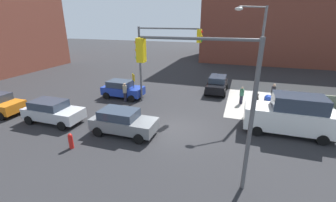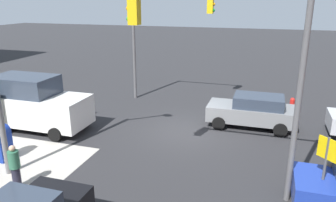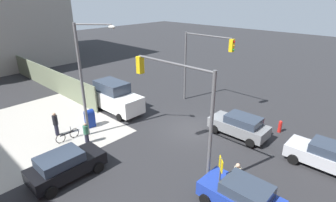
# 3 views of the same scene
# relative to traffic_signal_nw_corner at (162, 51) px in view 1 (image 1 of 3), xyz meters

# --- Properties ---
(ground_plane) EXTENTS (120.00, 120.00, 0.00)m
(ground_plane) POSITION_rel_traffic_signal_nw_corner_xyz_m (2.43, -4.50, -4.63)
(ground_plane) COLOR #28282B
(sidewalk_corner) EXTENTS (12.00, 12.00, 0.01)m
(sidewalk_corner) POSITION_rel_traffic_signal_nw_corner_xyz_m (11.43, 4.50, -4.62)
(sidewalk_corner) COLOR #ADA89E
(sidewalk_corner) RESTS_ON ground
(building_warehouse_north) EXTENTS (32.00, 18.00, 17.78)m
(building_warehouse_north) POSITION_rel_traffic_signal_nw_corner_xyz_m (15.28, 29.50, 4.26)
(building_warehouse_north) COLOR brown
(building_warehouse_north) RESTS_ON ground
(traffic_signal_nw_corner) EXTENTS (5.44, 0.36, 6.50)m
(traffic_signal_nw_corner) POSITION_rel_traffic_signal_nw_corner_xyz_m (0.00, 0.00, 0.00)
(traffic_signal_nw_corner) COLOR #59595B
(traffic_signal_nw_corner) RESTS_ON ground
(traffic_signal_se_corner) EXTENTS (5.04, 0.36, 6.50)m
(traffic_signal_se_corner) POSITION_rel_traffic_signal_nw_corner_xyz_m (5.02, -9.00, -0.02)
(traffic_signal_se_corner) COLOR #59595B
(traffic_signal_se_corner) RESTS_ON ground
(street_lamp_corner) EXTENTS (2.27, 1.76, 8.00)m
(street_lamp_corner) POSITION_rel_traffic_signal_nw_corner_xyz_m (7.34, 1.07, 0.07)
(street_lamp_corner) COLOR slate
(street_lamp_corner) RESTS_ON ground
(warning_sign_two_way) EXTENTS (0.48, 0.48, 2.40)m
(warning_sign_two_way) POSITION_rel_traffic_signal_nw_corner_xyz_m (-2.97, 0.32, -2.99)
(warning_sign_two_way) COLOR #4C4C4C
(warning_sign_two_way) RESTS_ON ground
(mailbox_blue) EXTENTS (0.56, 0.64, 1.43)m
(mailbox_blue) POSITION_rel_traffic_signal_nw_corner_xyz_m (8.63, 0.50, -3.87)
(mailbox_blue) COLOR navy
(mailbox_blue) RESTS_ON ground
(fire_hydrant) EXTENTS (0.26, 0.26, 0.94)m
(fire_hydrant) POSITION_rel_traffic_signal_nw_corner_xyz_m (-2.57, -8.70, -4.14)
(fire_hydrant) COLOR red
(fire_hydrant) RESTS_ON ground
(sedan_gray) EXTENTS (4.22, 2.02, 1.62)m
(sedan_gray) POSITION_rel_traffic_signal_nw_corner_xyz_m (-0.58, -6.13, -3.79)
(sedan_gray) COLOR slate
(sedan_gray) RESTS_ON ground
(hatchback_silver) EXTENTS (4.25, 2.02, 1.62)m
(hatchback_silver) POSITION_rel_traffic_signal_nw_corner_xyz_m (-6.26, -6.16, -3.78)
(hatchback_silver) COLOR #B7BABF
(hatchback_silver) RESTS_ON ground
(hatchback_blue) EXTENTS (3.83, 2.02, 1.62)m
(hatchback_blue) POSITION_rel_traffic_signal_nw_corner_xyz_m (-4.17, 0.27, -3.79)
(hatchback_blue) COLOR #1E389E
(hatchback_blue) RESTS_ON ground
(coupe_black) EXTENTS (2.02, 4.11, 1.62)m
(coupe_black) POSITION_rel_traffic_signal_nw_corner_xyz_m (4.19, 4.77, -3.79)
(coupe_black) COLOR black
(coupe_black) RESTS_ON ground
(van_white_delivery) EXTENTS (5.40, 2.32, 2.62)m
(van_white_delivery) POSITION_rel_traffic_signal_nw_corner_xyz_m (9.67, -2.70, -3.35)
(van_white_delivery) COLOR white
(van_white_delivery) RESTS_ON ground
(pedestrian_crossing) EXTENTS (0.36, 0.36, 1.75)m
(pedestrian_crossing) POSITION_rel_traffic_signal_nw_corner_xyz_m (-3.37, -0.70, -3.71)
(pedestrian_crossing) COLOR #9E937A
(pedestrian_crossing) RESTS_ON ground
(pedestrian_waiting) EXTENTS (0.36, 0.36, 1.83)m
(pedestrian_waiting) POSITION_rel_traffic_signal_nw_corner_xyz_m (9.23, 2.90, -3.67)
(pedestrian_waiting) COLOR black
(pedestrian_waiting) RESTS_ON ground
(pedestrian_walking_north) EXTENTS (0.36, 0.36, 1.57)m
(pedestrian_walking_north) POSITION_rel_traffic_signal_nw_corner_xyz_m (6.63, 2.00, -3.82)
(pedestrian_walking_north) COLOR #2D664C
(pedestrian_walking_north) RESTS_ON ground
(bicycle_leaning_on_fence) EXTENTS (0.05, 1.75, 0.97)m
(bicycle_leaning_on_fence) POSITION_rel_traffic_signal_nw_corner_xyz_m (8.03, 2.70, -4.28)
(bicycle_leaning_on_fence) COLOR black
(bicycle_leaning_on_fence) RESTS_ON ground
(bicycle_at_crosswalk) EXTENTS (1.75, 0.05, 0.97)m
(bicycle_at_crosswalk) POSITION_rel_traffic_signal_nw_corner_xyz_m (-4.38, 1.50, -4.28)
(bicycle_at_crosswalk) COLOR black
(bicycle_at_crosswalk) RESTS_ON ground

